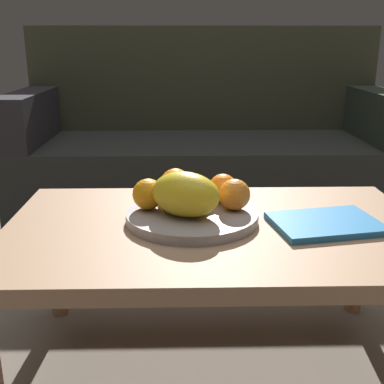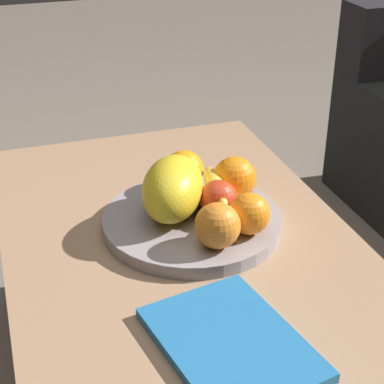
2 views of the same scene
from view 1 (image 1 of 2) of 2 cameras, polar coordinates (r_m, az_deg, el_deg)
name	(u,v)px [view 1 (image 1 of 2)]	position (r m, az deg, el deg)	size (l,w,h in m)	color
ground_plane	(213,365)	(1.38, 2.49, -19.77)	(8.00, 8.00, 0.00)	#786C5E
coffee_table	(215,242)	(1.20, 2.72, -5.94)	(1.02, 0.62, 0.41)	tan
couch	(204,156)	(2.32, 1.47, 4.30)	(1.70, 0.70, 0.90)	#242624
fruit_bowl	(192,216)	(1.20, 0.00, -2.84)	(0.33, 0.33, 0.03)	#9C9498
melon_large_front	(186,195)	(1.15, -0.77, -0.32)	(0.17, 0.11, 0.11)	yellow
orange_front	(223,188)	(1.26, 3.67, 0.51)	(0.07, 0.07, 0.07)	orange
orange_left	(176,184)	(1.28, -1.96, 0.96)	(0.08, 0.08, 0.08)	orange
orange_right	(234,195)	(1.20, 5.04, -0.31)	(0.08, 0.08, 0.08)	orange
orange_back	(148,194)	(1.21, -5.21, -0.25)	(0.08, 0.08, 0.08)	orange
apple_left	(198,192)	(1.23, 0.66, -0.02)	(0.07, 0.07, 0.07)	red
banana_bunch	(187,195)	(1.24, -0.54, -0.35)	(0.16, 0.12, 0.06)	yellow
magazine	(326,224)	(1.21, 15.51, -3.61)	(0.25, 0.18, 0.02)	#2573B5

